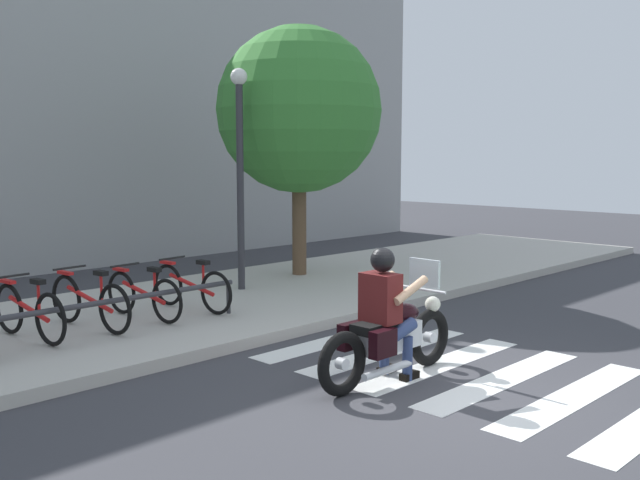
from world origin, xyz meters
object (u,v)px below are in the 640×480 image
motorcycle (390,337)px  bicycle_4 (191,287)px  bicycle_2 (89,302)px  bike_rack (111,304)px  rider (385,305)px  tree_near_rack (299,111)px  street_lamp (240,159)px  bicycle_3 (143,295)px  bicycle_1 (29,312)px

motorcycle → bicycle_4: motorcycle is taller
bicycle_2 → bike_rack: bearing=-90.0°
rider → bike_rack: rider is taller
tree_near_rack → street_lamp: bearing=-167.1°
motorcycle → rider: rider is taller
motorcycle → bike_rack: 3.59m
motorcycle → bicycle_3: (-0.67, 3.83, 0.03)m
rider → bicycle_2: (-1.39, 3.82, -0.33)m
motorcycle → street_lamp: street_lamp is taller
rider → street_lamp: street_lamp is taller
rider → bicycle_4: (0.20, 3.82, -0.34)m
bike_rack → bicycle_1: bearing=145.3°
rider → street_lamp: bearing=68.9°
bicycle_1 → rider: bearing=-60.2°
street_lamp → bicycle_4: bearing=-153.8°
bicycle_1 → tree_near_rack: size_ratio=0.33×
bicycle_4 → street_lamp: size_ratio=0.43×
bicycle_4 → tree_near_rack: tree_near_rack is taller
bicycle_3 → tree_near_rack: size_ratio=0.33×
bicycle_1 → street_lamp: (3.96, 0.77, 1.85)m
rider → bike_rack: size_ratio=0.38×
bicycle_1 → bicycle_3: bearing=0.0°
bicycle_3 → bike_rack: 0.97m
rider → bicycle_2: 4.08m
bike_rack → bicycle_2: bearing=90.0°
bicycle_3 → bicycle_4: 0.80m
bicycle_4 → street_lamp: 2.55m
bicycle_4 → bike_rack: size_ratio=0.44×
bicycle_2 → bicycle_4: 1.60m
rider → bicycle_1: (-2.19, 3.82, -0.33)m
motorcycle → bicycle_1: size_ratio=1.34×
bicycle_3 → tree_near_rack: (4.10, 1.17, 2.74)m
bicycle_1 → bicycle_2: (0.80, 0.00, 0.00)m
bicycle_1 → bicycle_2: bearing=0.0°
bicycle_2 → bicycle_4: size_ratio=1.04×
bicycle_2 → bicycle_4: bicycle_2 is taller
bicycle_2 → bicycle_3: (0.80, 0.00, -0.02)m
rider → tree_near_rack: bearing=54.9°
bicycle_2 → street_lamp: street_lamp is taller
bike_rack → street_lamp: (3.16, 1.32, 1.79)m
bicycle_1 → bicycle_3: 1.60m
rider → bicycle_2: size_ratio=0.84×
motorcycle → bicycle_4: (0.13, 3.83, 0.03)m
street_lamp → tree_near_rack: size_ratio=0.80×
rider → street_lamp: size_ratio=0.38×
tree_near_rack → bicycle_3: bearing=-164.1°
bicycle_1 → street_lamp: 4.44m
bicycle_1 → bike_rack: bicycle_1 is taller
motorcycle → bike_rack: motorcycle is taller
bicycle_2 → bicycle_4: bearing=0.0°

